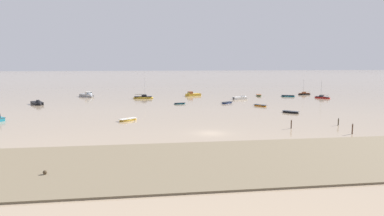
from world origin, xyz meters
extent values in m
plane|color=tan|center=(0.00, 0.00, 0.00)|extent=(800.00, 800.00, 0.00)
cube|color=#7A6B51|center=(-4.68, -15.30, 0.09)|extent=(242.43, 17.92, 0.18)
sphere|color=#493A28|center=(-19.54, -17.68, 0.37)|extent=(0.39, 0.39, 0.39)
cone|color=#197084|center=(-35.94, 17.08, 0.24)|extent=(2.43, 2.31, 1.91)
cube|color=gold|center=(6.28, 60.04, 0.23)|extent=(5.15, 3.77, 0.94)
cone|color=gold|center=(4.01, 59.01, 0.23)|extent=(2.13, 2.32, 1.88)
cube|color=brown|center=(6.23, 60.02, 0.59)|extent=(5.27, 3.85, 0.10)
cube|color=brown|center=(5.24, 59.57, 1.07)|extent=(1.66, 1.82, 0.73)
cube|color=#384751|center=(4.72, 59.33, 1.12)|extent=(0.83, 1.40, 0.58)
cube|color=black|center=(8.40, 61.01, 0.37)|extent=(0.42, 0.46, 0.67)
ellipsoid|color=red|center=(43.28, 46.48, 0.17)|extent=(4.07, 4.96, 0.85)
cube|color=#33383F|center=(43.28, 46.48, 0.51)|extent=(3.53, 4.26, 0.09)
cube|color=#33383F|center=(43.14, 46.68, 0.75)|extent=(1.37, 1.47, 0.31)
cylinder|color=#B7BABF|center=(43.03, 46.85, 2.95)|extent=(0.09, 0.09, 4.70)
cylinder|color=beige|center=(43.63, 45.97, 1.07)|extent=(1.68, 2.35, 0.17)
ellipsoid|color=#23602D|center=(26.95, 56.43, 0.14)|extent=(2.12, 4.27, 0.64)
cube|color=brown|center=(26.95, 56.43, 0.42)|extent=(2.04, 3.94, 0.09)
cube|color=brown|center=(26.95, 56.43, 0.32)|extent=(1.28, 0.48, 0.06)
ellipsoid|color=#197084|center=(35.22, 52.84, 0.15)|extent=(4.50, 2.91, 0.67)
cube|color=black|center=(35.22, 52.84, 0.44)|extent=(4.17, 2.76, 0.09)
cube|color=black|center=(35.22, 52.84, 0.34)|extent=(0.73, 1.32, 0.07)
ellipsoid|color=gold|center=(-9.75, 53.44, 0.21)|extent=(6.20, 2.52, 1.04)
cube|color=black|center=(-9.75, 53.44, 0.62)|extent=(5.28, 2.24, 0.10)
cube|color=black|center=(-9.45, 53.41, 0.92)|extent=(1.56, 1.18, 0.37)
cylinder|color=#B7BABF|center=(-9.21, 53.38, 3.59)|extent=(0.10, 0.10, 5.72)
cylinder|color=beige|center=(-10.50, 53.53, 1.30)|extent=(3.32, 0.57, 0.21)
ellipsoid|color=black|center=(21.08, 18.81, 0.13)|extent=(3.45, 3.59, 0.59)
cube|color=#33383F|center=(21.08, 18.81, 0.38)|extent=(3.23, 3.35, 0.08)
cube|color=#33383F|center=(21.08, 18.81, 0.29)|extent=(1.00, 0.95, 0.06)
ellipsoid|color=black|center=(43.54, 58.73, 0.17)|extent=(4.97, 2.26, 0.83)
cube|color=brown|center=(43.54, 58.73, 0.50)|extent=(4.24, 2.00, 0.08)
cube|color=brown|center=(43.31, 58.69, 0.73)|extent=(1.28, 1.00, 0.30)
cylinder|color=#B7BABF|center=(43.12, 58.65, 2.85)|extent=(0.08, 0.08, 4.54)
cylinder|color=beige|center=(44.13, 58.83, 1.03)|extent=(2.63, 0.60, 0.17)
cube|color=gray|center=(-27.33, 62.06, 0.27)|extent=(4.98, 5.88, 1.09)
cone|color=gray|center=(-25.73, 59.65, 0.27)|extent=(2.78, 2.65, 2.18)
cube|color=silver|center=(-27.29, 62.01, 0.68)|extent=(5.09, 6.01, 0.12)
cube|color=silver|center=(-26.60, 60.96, 1.24)|extent=(2.17, 2.06, 0.85)
cube|color=#384751|center=(-26.23, 60.41, 1.30)|extent=(1.55, 1.17, 0.67)
cube|color=black|center=(-28.82, 64.32, 0.44)|extent=(0.55, 0.52, 0.77)
ellipsoid|color=navy|center=(11.89, 37.82, 0.14)|extent=(3.87, 3.32, 0.61)
cube|color=#33383F|center=(11.89, 37.82, 0.39)|extent=(3.61, 3.12, 0.08)
cube|color=#33383F|center=(11.89, 37.82, 0.30)|extent=(0.89, 1.10, 0.06)
cube|color=white|center=(18.33, 48.21, 0.21)|extent=(4.54, 2.90, 0.83)
cone|color=white|center=(20.44, 48.85, 0.21)|extent=(1.74, 1.97, 1.66)
cube|color=silver|center=(18.38, 48.23, 0.52)|extent=(4.64, 2.96, 0.09)
cube|color=silver|center=(18.95, 48.40, 0.85)|extent=(0.51, 0.64, 0.46)
cube|color=black|center=(16.36, 47.61, 0.33)|extent=(0.34, 0.39, 0.59)
ellipsoid|color=#197084|center=(-0.55, 37.86, 0.11)|extent=(3.20, 1.64, 0.48)
cube|color=black|center=(-0.55, 37.86, 0.31)|extent=(2.96, 1.57, 0.06)
cube|color=black|center=(-0.55, 37.86, 0.24)|extent=(0.38, 0.96, 0.05)
cube|color=black|center=(-36.77, 42.59, 0.24)|extent=(4.10, 5.15, 0.94)
cone|color=black|center=(-35.53, 40.41, 0.24)|extent=(2.38, 2.24, 1.89)
cube|color=#33383F|center=(-36.74, 42.54, 0.59)|extent=(4.19, 5.27, 0.10)
cube|color=#33383F|center=(-36.40, 41.95, 0.97)|extent=(0.75, 0.67, 0.52)
cube|color=black|center=(-37.92, 44.62, 0.38)|extent=(0.47, 0.44, 0.67)
ellipsoid|color=orange|center=(18.50, 30.69, 0.13)|extent=(3.03, 3.79, 0.58)
cube|color=#33383F|center=(18.50, 30.69, 0.38)|extent=(2.86, 3.53, 0.08)
cube|color=#33383F|center=(18.50, 30.69, 0.29)|extent=(1.08, 0.80, 0.06)
ellipsoid|color=gold|center=(-12.86, 13.56, 0.14)|extent=(3.80, 3.43, 0.60)
cube|color=silver|center=(-12.86, 13.56, 0.39)|extent=(3.55, 3.21, 0.08)
cube|color=silver|center=(-12.86, 13.56, 0.30)|extent=(0.93, 1.07, 0.06)
cylinder|color=#4C3323|center=(20.95, -3.57, 0.71)|extent=(0.18, 0.18, 1.78)
cylinder|color=silver|center=(20.95, -3.57, 1.54)|extent=(0.22, 0.22, 0.08)
cylinder|color=#483323|center=(13.72, 1.96, 0.64)|extent=(0.18, 0.18, 1.60)
cylinder|color=silver|center=(13.72, 1.96, 1.38)|extent=(0.22, 0.22, 0.08)
cylinder|color=#3B3323|center=(22.94, 3.59, 0.55)|extent=(0.18, 0.18, 1.38)
cylinder|color=silver|center=(22.94, 3.59, 1.19)|extent=(0.22, 0.22, 0.08)
camera|label=1|loc=(-10.41, -51.58, 10.71)|focal=32.98mm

